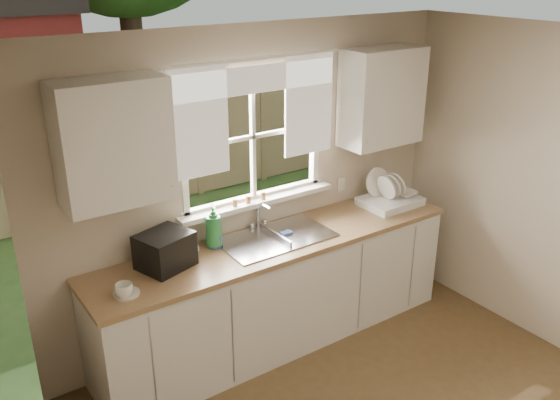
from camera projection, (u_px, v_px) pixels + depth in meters
room_walls at (465, 305)px, 3.10m from camera, size 3.62×4.02×2.50m
ceiling at (487, 59)px, 2.67m from camera, size 3.60×4.00×0.02m
window at (254, 158)px, 4.58m from camera, size 1.38×0.16×1.06m
curtains at (257, 102)px, 4.37m from camera, size 1.50×0.03×0.81m
base_cabinets at (278, 293)px, 4.74m from camera, size 3.00×0.62×0.87m
countertop at (278, 242)px, 4.56m from camera, size 3.04×0.65×0.04m
upper_cabinet_left at (113, 142)px, 3.71m from camera, size 0.70×0.33×0.80m
upper_cabinet_right at (382, 97)px, 4.91m from camera, size 0.70×0.33×0.80m
wall_outlet at (341, 184)px, 5.19m from camera, size 0.08×0.01×0.12m
sill_jars at (249, 199)px, 4.60m from camera, size 0.30×0.04×0.06m
sink at (276, 246)px, 4.61m from camera, size 0.88×0.52×0.40m
dish_rack at (389, 198)px, 5.18m from camera, size 0.50×0.38×0.31m
bowl at (406, 194)px, 5.20m from camera, size 0.19×0.19×0.05m
soap_bottle_a at (214, 226)px, 4.38m from camera, size 0.16×0.16×0.34m
soap_bottle_b at (215, 238)px, 4.40m from camera, size 0.09×0.10×0.16m
soap_bottle_c at (190, 246)px, 4.27m from camera, size 0.15×0.15×0.17m
saucer at (126, 293)px, 3.82m from camera, size 0.17×0.17×0.01m
cup at (124, 290)px, 3.77m from camera, size 0.13×0.13×0.09m
black_appliance at (165, 250)px, 4.11m from camera, size 0.42×0.39×0.25m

